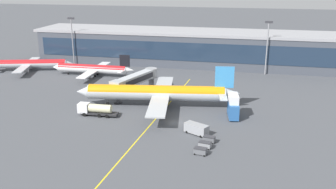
{
  "coord_description": "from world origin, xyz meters",
  "views": [
    {
      "loc": [
        17.56,
        -88.34,
        36.11
      ],
      "look_at": [
        -3.91,
        8.71,
        4.5
      ],
      "focal_mm": 40.63,
      "sensor_mm": 36.0,
      "label": 1
    }
  ],
  "objects_px": {
    "fuel_tanker": "(95,109)",
    "baggage_cart_1": "(205,145)",
    "baggage_cart_0": "(200,151)",
    "commuter_jet_far": "(92,69)",
    "catering_lift": "(233,106)",
    "main_airliner": "(157,93)",
    "baggage_cart_2": "(209,139)",
    "commuter_jet_near": "(29,64)",
    "lavatory_truck": "(197,129)"
  },
  "relations": [
    {
      "from": "lavatory_truck",
      "to": "baggage_cart_1",
      "type": "xyz_separation_m",
      "value": [
        2.81,
        -7.1,
        -0.64
      ]
    },
    {
      "from": "main_airliner",
      "to": "fuel_tanker",
      "type": "distance_m",
      "value": 17.91
    },
    {
      "from": "baggage_cart_0",
      "to": "lavatory_truck",
      "type": "bearing_deg",
      "value": 102.49
    },
    {
      "from": "fuel_tanker",
      "to": "baggage_cart_2",
      "type": "bearing_deg",
      "value": -18.25
    },
    {
      "from": "baggage_cart_0",
      "to": "commuter_jet_near",
      "type": "height_order",
      "value": "commuter_jet_near"
    },
    {
      "from": "baggage_cart_2",
      "to": "fuel_tanker",
      "type": "bearing_deg",
      "value": 161.75
    },
    {
      "from": "main_airliner",
      "to": "baggage_cart_1",
      "type": "height_order",
      "value": "main_airliner"
    },
    {
      "from": "catering_lift",
      "to": "baggage_cart_1",
      "type": "distance_m",
      "value": 20.73
    },
    {
      "from": "fuel_tanker",
      "to": "commuter_jet_far",
      "type": "height_order",
      "value": "commuter_jet_far"
    },
    {
      "from": "baggage_cart_0",
      "to": "fuel_tanker",
      "type": "bearing_deg",
      "value": 151.26
    },
    {
      "from": "baggage_cart_1",
      "to": "commuter_jet_far",
      "type": "height_order",
      "value": "commuter_jet_far"
    },
    {
      "from": "baggage_cart_1",
      "to": "baggage_cart_2",
      "type": "xyz_separation_m",
      "value": [
        0.54,
        3.15,
        0.0
      ]
    },
    {
      "from": "baggage_cart_2",
      "to": "commuter_jet_far",
      "type": "relative_size",
      "value": 0.09
    },
    {
      "from": "catering_lift",
      "to": "baggage_cart_1",
      "type": "height_order",
      "value": "catering_lift"
    },
    {
      "from": "catering_lift",
      "to": "baggage_cart_1",
      "type": "bearing_deg",
      "value": -103.58
    },
    {
      "from": "lavatory_truck",
      "to": "baggage_cart_0",
      "type": "xyz_separation_m",
      "value": [
        2.27,
        -10.25,
        -0.64
      ]
    },
    {
      "from": "baggage_cart_0",
      "to": "catering_lift",
      "type": "bearing_deg",
      "value": 76.94
    },
    {
      "from": "catering_lift",
      "to": "main_airliner",
      "type": "bearing_deg",
      "value": 169.43
    },
    {
      "from": "baggage_cart_1",
      "to": "commuter_jet_near",
      "type": "distance_m",
      "value": 92.92
    },
    {
      "from": "catering_lift",
      "to": "commuter_jet_near",
      "type": "height_order",
      "value": "commuter_jet_near"
    },
    {
      "from": "main_airliner",
      "to": "commuter_jet_far",
      "type": "xyz_separation_m",
      "value": [
        -31.63,
        28.03,
        -1.41
      ]
    },
    {
      "from": "fuel_tanker",
      "to": "catering_lift",
      "type": "height_order",
      "value": "catering_lift"
    },
    {
      "from": "fuel_tanker",
      "to": "catering_lift",
      "type": "xyz_separation_m",
      "value": [
        35.86,
        6.47,
        1.32
      ]
    },
    {
      "from": "catering_lift",
      "to": "baggage_cart_1",
      "type": "xyz_separation_m",
      "value": [
        -4.84,
        -20.03,
        -2.28
      ]
    },
    {
      "from": "lavatory_truck",
      "to": "commuter_jet_far",
      "type": "xyz_separation_m",
      "value": [
        -45.52,
        44.98,
        1.33
      ]
    },
    {
      "from": "catering_lift",
      "to": "commuter_jet_far",
      "type": "distance_m",
      "value": 62.08
    },
    {
      "from": "catering_lift",
      "to": "commuter_jet_near",
      "type": "distance_m",
      "value": 87.25
    },
    {
      "from": "baggage_cart_1",
      "to": "commuter_jet_far",
      "type": "xyz_separation_m",
      "value": [
        -48.33,
        52.08,
        1.97
      ]
    },
    {
      "from": "catering_lift",
      "to": "baggage_cart_0",
      "type": "distance_m",
      "value": 23.91
    },
    {
      "from": "lavatory_truck",
      "to": "catering_lift",
      "type": "bearing_deg",
      "value": 59.39
    },
    {
      "from": "main_airliner",
      "to": "commuter_jet_near",
      "type": "relative_size",
      "value": 1.41
    },
    {
      "from": "fuel_tanker",
      "to": "baggage_cart_2",
      "type": "distance_m",
      "value": 33.24
    },
    {
      "from": "catering_lift",
      "to": "baggage_cart_0",
      "type": "xyz_separation_m",
      "value": [
        -5.38,
        -23.18,
        -2.28
      ]
    },
    {
      "from": "baggage_cart_2",
      "to": "baggage_cart_0",
      "type": "bearing_deg",
      "value": -99.7
    },
    {
      "from": "lavatory_truck",
      "to": "fuel_tanker",
      "type": "bearing_deg",
      "value": 167.11
    },
    {
      "from": "fuel_tanker",
      "to": "baggage_cart_1",
      "type": "relative_size",
      "value": 3.78
    },
    {
      "from": "catering_lift",
      "to": "commuter_jet_far",
      "type": "bearing_deg",
      "value": 148.92
    },
    {
      "from": "fuel_tanker",
      "to": "baggage_cart_2",
      "type": "relative_size",
      "value": 3.78
    },
    {
      "from": "baggage_cart_1",
      "to": "baggage_cart_2",
      "type": "distance_m",
      "value": 3.2
    },
    {
      "from": "main_airliner",
      "to": "catering_lift",
      "type": "relative_size",
      "value": 6.54
    },
    {
      "from": "commuter_jet_far",
      "to": "commuter_jet_near",
      "type": "distance_m",
      "value": 27.19
    },
    {
      "from": "main_airliner",
      "to": "baggage_cart_2",
      "type": "relative_size",
      "value": 16.16
    },
    {
      "from": "main_airliner",
      "to": "catering_lift",
      "type": "height_order",
      "value": "main_airliner"
    },
    {
      "from": "baggage_cart_0",
      "to": "commuter_jet_far",
      "type": "xyz_separation_m",
      "value": [
        -47.79,
        55.24,
        1.97
      ]
    },
    {
      "from": "fuel_tanker",
      "to": "catering_lift",
      "type": "relative_size",
      "value": 1.53
    },
    {
      "from": "lavatory_truck",
      "to": "baggage_cart_1",
      "type": "relative_size",
      "value": 2.16
    },
    {
      "from": "fuel_tanker",
      "to": "baggage_cart_2",
      "type": "height_order",
      "value": "fuel_tanker"
    },
    {
      "from": "commuter_jet_far",
      "to": "commuter_jet_near",
      "type": "xyz_separation_m",
      "value": [
        -27.1,
        2.14,
        0.07
      ]
    },
    {
      "from": "lavatory_truck",
      "to": "baggage_cart_2",
      "type": "relative_size",
      "value": 2.16
    },
    {
      "from": "commuter_jet_near",
      "to": "baggage_cart_1",
      "type": "bearing_deg",
      "value": -35.71
    }
  ]
}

